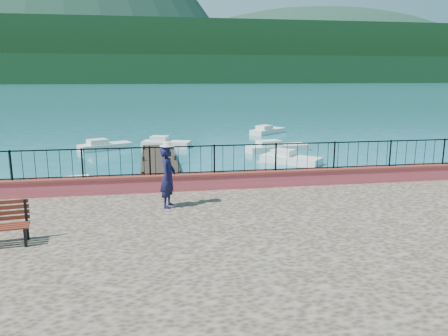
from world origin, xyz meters
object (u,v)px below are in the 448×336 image
object	(u,v)px
boat_1	(291,157)
boat_3	(105,144)
person	(168,177)
boat_4	(166,141)
boat_0	(88,185)
boat_5	(268,129)
boat_2	(277,145)

from	to	relation	value
boat_1	boat_3	xyz separation A→B (m)	(-11.31, 6.87, 0.00)
person	boat_4	size ratio (longest dim) A/B	0.54
person	boat_0	xyz separation A→B (m)	(-3.24, 6.52, -1.73)
boat_0	boat_5	xyz separation A→B (m)	(13.20, 18.39, 0.00)
boat_0	boat_3	xyz separation A→B (m)	(-0.36, 11.92, 0.00)
boat_0	boat_2	xyz separation A→B (m)	(11.36, 9.27, 0.00)
boat_2	boat_1	bearing A→B (deg)	-107.16
boat_3	boat_0	bearing A→B (deg)	-114.16
boat_1	boat_2	size ratio (longest dim) A/B	0.81
boat_3	boat_5	distance (m)	15.03
boat_1	boat_0	bearing A→B (deg)	-112.68
person	boat_1	xyz separation A→B (m)	(7.71, 11.57, -1.73)
boat_0	boat_3	world-z (taller)	same
boat_1	boat_2	xyz separation A→B (m)	(0.41, 4.21, 0.00)
boat_5	boat_0	bearing A→B (deg)	-163.94
boat_2	boat_5	distance (m)	9.31
boat_2	boat_5	bearing A→B (deg)	67.04
person	boat_2	xyz separation A→B (m)	(8.12, 15.79, -1.73)
person	boat_0	size ratio (longest dim) A/B	0.45
boat_1	boat_5	bearing A→B (deg)	122.99
boat_2	boat_3	size ratio (longest dim) A/B	1.21
boat_0	person	bearing A→B (deg)	-81.77
boat_1	boat_3	size ratio (longest dim) A/B	0.98
boat_1	boat_5	xyz separation A→B (m)	(2.25, 13.34, 0.00)
boat_2	boat_5	world-z (taller)	same
boat_0	boat_4	world-z (taller)	same
boat_1	boat_4	xyz separation A→B (m)	(-7.03, 7.37, 0.00)
boat_0	boat_5	size ratio (longest dim) A/B	1.12
boat_3	person	bearing A→B (deg)	-104.83
boat_0	boat_4	xyz separation A→B (m)	(3.92, 12.43, 0.00)
boat_1	person	bearing A→B (deg)	-81.11
boat_1	boat_5	world-z (taller)	same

